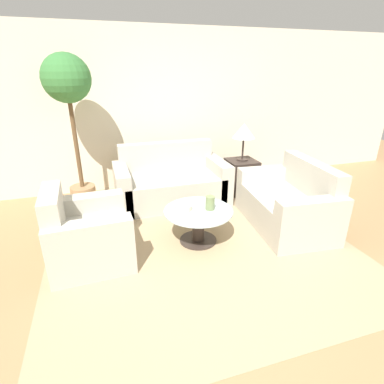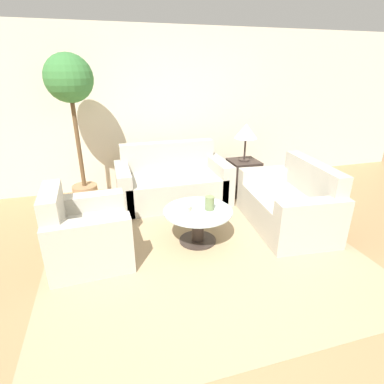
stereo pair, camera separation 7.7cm
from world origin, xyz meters
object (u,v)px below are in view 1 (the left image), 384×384
at_px(armchair, 85,237).
at_px(potted_plant, 69,98).
at_px(sofa_main, 171,183).
at_px(loveseat, 290,205).
at_px(table_lamp, 244,132).
at_px(bowl, 183,207).
at_px(vase, 210,203).
at_px(coffee_table, 198,221).

distance_m(armchair, potted_plant, 2.00).
height_order(sofa_main, loveseat, sofa_main).
distance_m(sofa_main, armchair, 1.83).
distance_m(table_lamp, bowl, 1.91).
relative_size(armchair, bowl, 4.50).
bearing_deg(table_lamp, vase, -128.87).
distance_m(coffee_table, bowl, 0.25).
relative_size(loveseat, coffee_table, 1.79).
height_order(armchair, coffee_table, armchair).
xyz_separation_m(coffee_table, potted_plant, (-1.34, 1.51, 1.33)).
height_order(loveseat, bowl, loveseat).
distance_m(table_lamp, potted_plant, 2.60).
distance_m(sofa_main, vase, 1.36).
bearing_deg(armchair, bowl, -89.08).
bearing_deg(armchair, loveseat, -91.37).
xyz_separation_m(armchair, bowl, (1.12, 0.07, 0.16)).
xyz_separation_m(sofa_main, loveseat, (1.32, -1.27, 0.00)).
relative_size(sofa_main, armchair, 1.86).
bearing_deg(table_lamp, bowl, -137.96).
distance_m(coffee_table, potted_plant, 2.41).
bearing_deg(coffee_table, sofa_main, 90.86).
height_order(sofa_main, bowl, sofa_main).
bearing_deg(vase, bowl, 164.51).
bearing_deg(armchair, potted_plant, -0.46).
relative_size(vase, bowl, 0.81).
relative_size(armchair, table_lamp, 1.54).
relative_size(loveseat, table_lamp, 2.45).
bearing_deg(sofa_main, bowl, -96.59).
bearing_deg(loveseat, potted_plant, -113.68).
bearing_deg(loveseat, coffee_table, -82.46).
relative_size(loveseat, bowl, 7.18).
relative_size(table_lamp, potted_plant, 0.28).
bearing_deg(bowl, table_lamp, 42.04).
xyz_separation_m(coffee_table, vase, (0.14, -0.02, 0.23)).
relative_size(sofa_main, coffee_table, 2.09).
distance_m(sofa_main, table_lamp, 1.42).
bearing_deg(loveseat, bowl, -85.27).
bearing_deg(potted_plant, loveseat, -28.91).
xyz_separation_m(sofa_main, potted_plant, (-1.32, 0.19, 1.31)).
bearing_deg(table_lamp, loveseat, -84.95).
bearing_deg(vase, coffee_table, 172.19).
height_order(sofa_main, vase, sofa_main).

